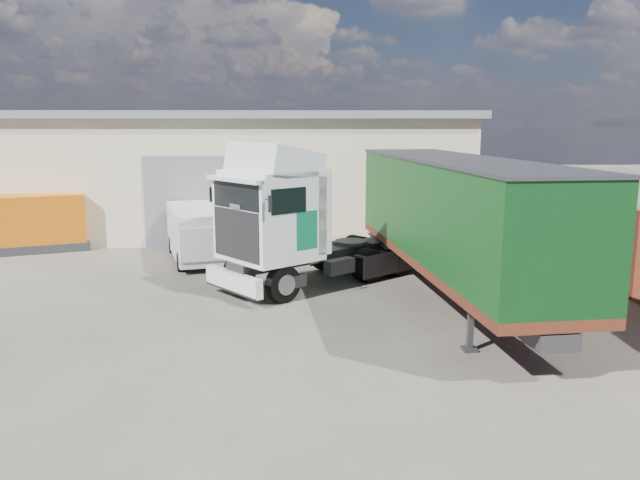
{
  "coord_description": "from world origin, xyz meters",
  "views": [
    {
      "loc": [
        2.46,
        -14.14,
        4.8
      ],
      "look_at": [
        2.72,
        3.0,
        1.6
      ],
      "focal_mm": 35.0,
      "sensor_mm": 36.0,
      "label": 1
    }
  ],
  "objects_px": {
    "tractor_unit": "(292,228)",
    "box_trailer": "(453,215)",
    "panel_van": "(200,234)",
    "orange_skip": "(40,225)"
  },
  "relations": [
    {
      "from": "box_trailer",
      "to": "panel_van",
      "type": "relative_size",
      "value": 2.42
    },
    {
      "from": "tractor_unit",
      "to": "panel_van",
      "type": "bearing_deg",
      "value": -178.07
    },
    {
      "from": "box_trailer",
      "to": "orange_skip",
      "type": "xyz_separation_m",
      "value": [
        -14.3,
        7.36,
        -1.45
      ]
    },
    {
      "from": "orange_skip",
      "to": "tractor_unit",
      "type": "bearing_deg",
      "value": -52.85
    },
    {
      "from": "box_trailer",
      "to": "tractor_unit",
      "type": "bearing_deg",
      "value": 155.27
    },
    {
      "from": "tractor_unit",
      "to": "box_trailer",
      "type": "height_order",
      "value": "tractor_unit"
    },
    {
      "from": "box_trailer",
      "to": "panel_van",
      "type": "height_order",
      "value": "box_trailer"
    },
    {
      "from": "box_trailer",
      "to": "panel_van",
      "type": "xyz_separation_m",
      "value": [
        -7.74,
        5.15,
        -1.42
      ]
    },
    {
      "from": "tractor_unit",
      "to": "box_trailer",
      "type": "distance_m",
      "value": 4.65
    },
    {
      "from": "tractor_unit",
      "to": "panel_van",
      "type": "distance_m",
      "value": 5.08
    }
  ]
}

